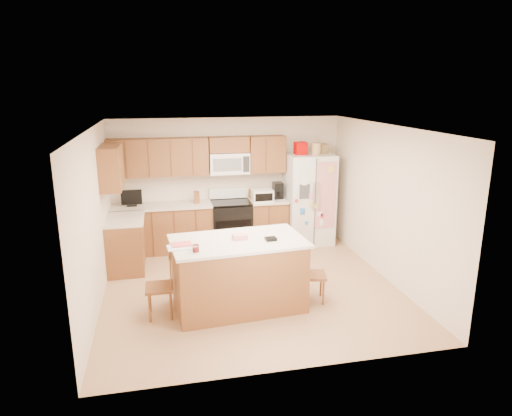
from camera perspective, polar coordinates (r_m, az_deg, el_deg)
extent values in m
plane|color=#9E7657|center=(7.34, -0.68, -9.80)|extent=(4.50, 4.50, 0.00)
cube|color=beige|center=(9.07, -3.54, 3.33)|extent=(4.50, 0.10, 2.50)
cube|color=beige|center=(4.84, 4.62, -7.25)|extent=(4.50, 0.10, 2.50)
cube|color=beige|center=(6.85, -19.50, -1.37)|extent=(0.10, 4.50, 2.50)
cube|color=beige|center=(7.67, 16.01, 0.60)|extent=(0.10, 4.50, 2.50)
cube|color=white|center=(6.69, -0.75, 10.03)|extent=(4.50, 4.50, 0.04)
cube|color=brown|center=(8.89, -11.58, -2.60)|extent=(1.87, 0.60, 0.88)
cube|color=brown|center=(9.12, 1.43, -1.83)|extent=(0.72, 0.60, 0.88)
cube|color=brown|center=(8.17, -15.95, -4.44)|extent=(0.60, 0.95, 0.88)
cube|color=white|center=(8.75, -11.73, 0.26)|extent=(1.87, 0.64, 0.04)
cube|color=white|center=(8.99, 1.47, 0.96)|extent=(0.72, 0.64, 0.04)
cube|color=white|center=(8.04, -16.11, -1.34)|extent=(0.64, 0.95, 0.04)
cube|color=brown|center=(8.71, -12.12, 6.22)|extent=(1.85, 0.33, 0.70)
cube|color=brown|center=(8.96, 1.35, 6.78)|extent=(0.70, 0.33, 0.70)
cube|color=brown|center=(8.79, -3.45, 7.95)|extent=(0.76, 0.33, 0.29)
cube|color=brown|center=(7.85, -17.64, 4.92)|extent=(0.33, 0.95, 0.70)
cube|color=#572C16|center=(8.57, -15.98, 5.83)|extent=(0.02, 0.01, 0.66)
cube|color=#572C16|center=(8.61, -15.44, -3.40)|extent=(0.02, 0.01, 0.84)
cube|color=#572C16|center=(8.55, -13.29, 5.99)|extent=(0.02, 0.01, 0.66)
cube|color=#572C16|center=(8.60, -12.78, -3.27)|extent=(0.02, 0.01, 0.84)
cube|color=#572C16|center=(8.55, -10.60, 6.14)|extent=(0.02, 0.01, 0.66)
cube|color=#572C16|center=(8.60, -10.11, -3.12)|extent=(0.02, 0.01, 0.84)
cube|color=#572C16|center=(8.57, -7.91, 6.27)|extent=(0.01, 0.01, 0.66)
cube|color=#572C16|center=(8.62, -7.45, -2.97)|extent=(0.01, 0.01, 0.84)
cube|color=#572C16|center=(8.78, 1.29, 6.62)|extent=(0.01, 0.01, 0.66)
cube|color=#572C16|center=(8.83, 1.64, -2.40)|extent=(0.01, 0.01, 0.84)
cube|color=white|center=(8.81, -3.39, 5.64)|extent=(0.76, 0.38, 0.40)
cube|color=slate|center=(8.61, -3.59, 5.42)|extent=(0.54, 0.01, 0.24)
cube|color=#262626|center=(8.67, -1.22, 5.51)|extent=(0.12, 0.01, 0.30)
cube|color=brown|center=(8.75, -7.43, 1.33)|extent=(0.10, 0.14, 0.22)
cube|color=black|center=(8.79, -15.23, 0.31)|extent=(0.18, 0.12, 0.02)
cube|color=black|center=(8.75, -15.30, 1.32)|extent=(0.38, 0.03, 0.28)
cube|color=#AF4D04|center=(9.01, 0.35, 1.73)|extent=(0.35, 0.22, 0.18)
cube|color=white|center=(8.79, 0.80, 1.55)|extent=(0.40, 0.28, 0.23)
cube|color=black|center=(8.66, 1.01, 1.34)|extent=(0.34, 0.01, 0.15)
cube|color=black|center=(9.06, 2.74, 2.23)|extent=(0.18, 0.22, 0.32)
cylinder|color=black|center=(9.01, 2.85, 1.70)|extent=(0.12, 0.12, 0.12)
cube|color=black|center=(8.96, -3.14, -2.15)|extent=(0.76, 0.64, 0.88)
cube|color=black|center=(8.66, -2.80, -2.90)|extent=(0.68, 0.01, 0.42)
cube|color=black|center=(8.84, -3.19, 0.73)|extent=(0.76, 0.64, 0.03)
cube|color=white|center=(9.06, -3.46, 1.90)|extent=(0.76, 0.10, 0.20)
cube|color=white|center=(9.15, 6.62, 1.12)|extent=(0.90, 0.75, 1.80)
cube|color=#4C4C4C|center=(8.81, 7.41, 0.54)|extent=(0.02, 0.01, 1.75)
cube|color=silver|center=(8.73, 7.18, 1.44)|extent=(0.02, 0.03, 0.55)
cube|color=silver|center=(8.76, 7.80, 1.47)|extent=(0.02, 0.03, 0.55)
cube|color=#3F3F44|center=(8.68, 6.09, 2.07)|extent=(0.20, 0.01, 0.28)
cube|color=#D84C59|center=(8.84, 8.67, 1.55)|extent=(0.42, 0.01, 1.30)
cube|color=#AD0100|center=(8.90, 5.59, 7.45)|extent=(0.22, 0.22, 0.24)
cylinder|color=tan|center=(8.95, 7.53, 7.37)|extent=(0.18, 0.18, 0.22)
cube|color=olive|center=(9.14, 8.32, 7.36)|extent=(0.18, 0.20, 0.18)
cube|color=brown|center=(6.55, -2.22, -8.35)|extent=(1.84, 1.14, 0.97)
cube|color=white|center=(6.36, -2.26, -4.16)|extent=(1.93, 1.22, 0.04)
cylinder|color=#AD0100|center=(5.95, -7.54, -5.15)|extent=(0.08, 0.08, 0.06)
cylinder|color=white|center=(5.95, -7.54, -5.01)|extent=(0.09, 0.09, 0.09)
cube|color=#ECA4B2|center=(6.38, -2.03, -3.59)|extent=(0.21, 0.17, 0.07)
cube|color=black|center=(6.33, 1.86, -3.88)|extent=(0.16, 0.13, 0.04)
cube|color=white|center=(6.12, -9.62, -4.88)|extent=(0.32, 0.26, 0.02)
cube|color=#D84C4C|center=(6.19, -9.29, -4.49)|extent=(0.28, 0.22, 0.01)
cylinder|color=white|center=(6.05, -4.92, -4.97)|extent=(0.13, 0.06, 0.01)
cube|color=brown|center=(6.45, -11.99, -9.67)|extent=(0.38, 0.40, 0.04)
cylinder|color=brown|center=(6.69, -13.13, -10.90)|extent=(0.03, 0.03, 0.40)
cylinder|color=brown|center=(6.40, -13.15, -12.13)|extent=(0.03, 0.03, 0.40)
cylinder|color=brown|center=(6.69, -10.67, -10.77)|extent=(0.03, 0.03, 0.40)
cylinder|color=brown|center=(6.40, -10.57, -12.00)|extent=(0.03, 0.03, 0.40)
cylinder|color=brown|center=(6.48, -10.69, -7.11)|extent=(0.02, 0.02, 0.45)
cylinder|color=brown|center=(6.42, -10.67, -7.35)|extent=(0.02, 0.02, 0.45)
cylinder|color=brown|center=(6.35, -10.65, -7.59)|extent=(0.02, 0.02, 0.45)
cylinder|color=brown|center=(6.29, -10.63, -7.83)|extent=(0.02, 0.02, 0.45)
cylinder|color=brown|center=(6.22, -10.61, -8.08)|extent=(0.02, 0.02, 0.45)
cube|color=brown|center=(6.27, -10.75, -5.68)|extent=(0.04, 0.38, 0.05)
cube|color=brown|center=(7.18, -2.78, -6.84)|extent=(0.46, 0.45, 0.04)
cylinder|color=brown|center=(7.38, -1.46, -8.02)|extent=(0.03, 0.03, 0.39)
cylinder|color=brown|center=(7.40, -3.90, -7.97)|extent=(0.03, 0.03, 0.39)
cylinder|color=brown|center=(7.12, -1.58, -8.88)|extent=(0.03, 0.03, 0.39)
cylinder|color=brown|center=(7.15, -4.10, -8.83)|extent=(0.03, 0.03, 0.39)
cylinder|color=brown|center=(6.94, -1.77, -5.51)|extent=(0.02, 0.02, 0.44)
cylinder|color=brown|center=(6.94, -2.33, -5.50)|extent=(0.02, 0.02, 0.44)
cylinder|color=brown|center=(6.95, -2.90, -5.49)|extent=(0.02, 0.02, 0.44)
cylinder|color=brown|center=(6.95, -3.47, -5.48)|extent=(0.02, 0.02, 0.44)
cylinder|color=brown|center=(6.96, -4.03, -5.47)|extent=(0.02, 0.02, 0.44)
cube|color=brown|center=(6.87, -2.93, -3.77)|extent=(0.36, 0.12, 0.05)
cube|color=brown|center=(6.80, 7.20, -8.32)|extent=(0.43, 0.45, 0.04)
cylinder|color=brown|center=(6.77, 8.42, -10.45)|extent=(0.03, 0.03, 0.38)
cylinder|color=brown|center=(7.04, 8.12, -9.40)|extent=(0.03, 0.03, 0.38)
cylinder|color=brown|center=(6.74, 6.13, -10.48)|extent=(0.03, 0.03, 0.38)
cylinder|color=brown|center=(7.01, 5.92, -9.42)|extent=(0.03, 0.03, 0.38)
cylinder|color=brown|center=(6.58, 6.07, -6.94)|extent=(0.02, 0.02, 0.43)
cylinder|color=brown|center=(6.64, 6.02, -6.73)|extent=(0.02, 0.02, 0.43)
cylinder|color=brown|center=(6.70, 5.97, -6.52)|extent=(0.02, 0.02, 0.43)
cylinder|color=brown|center=(6.76, 5.93, -6.31)|extent=(0.02, 0.02, 0.43)
cylinder|color=brown|center=(6.82, 5.88, -6.11)|extent=(0.02, 0.02, 0.43)
cube|color=brown|center=(6.62, 6.02, -4.80)|extent=(0.12, 0.35, 0.04)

